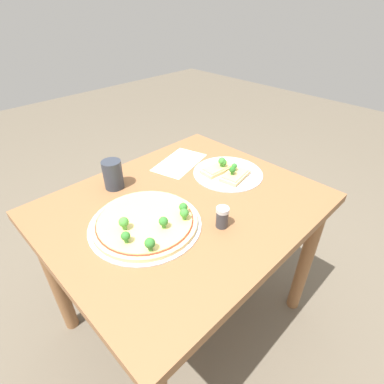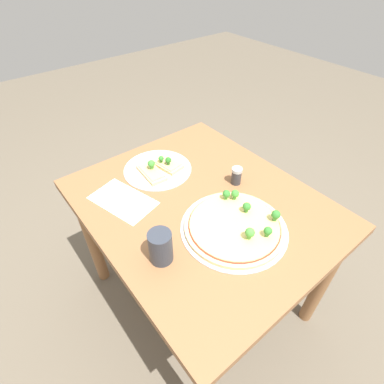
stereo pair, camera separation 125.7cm
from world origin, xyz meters
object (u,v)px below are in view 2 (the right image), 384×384
(drinking_cup, at_px, (161,247))
(pizza_tray_whole, at_px, (236,225))
(dining_table, at_px, (201,220))
(pizza_tray_slice, at_px, (158,168))
(condiment_shaker, at_px, (237,176))

(drinking_cup, bearing_deg, pizza_tray_whole, 78.74)
(dining_table, relative_size, pizza_tray_slice, 3.29)
(dining_table, bearing_deg, pizza_tray_slice, -176.09)
(dining_table, height_order, drinking_cup, drinking_cup)
(pizza_tray_whole, relative_size, drinking_cup, 3.28)
(dining_table, relative_size, condiment_shaker, 13.02)
(drinking_cup, bearing_deg, dining_table, 114.34)
(pizza_tray_whole, height_order, pizza_tray_slice, pizza_tray_whole)
(pizza_tray_whole, xyz_separation_m, pizza_tray_slice, (-0.46, -0.03, -0.00))
(dining_table, xyz_separation_m, condiment_shaker, (0.00, 0.19, 0.14))
(pizza_tray_slice, bearing_deg, condiment_shaker, 36.38)
(condiment_shaker, bearing_deg, pizza_tray_slice, -143.62)
(pizza_tray_slice, xyz_separation_m, condiment_shaker, (0.28, 0.21, 0.03))
(pizza_tray_whole, relative_size, condiment_shaker, 5.06)
(dining_table, height_order, condiment_shaker, condiment_shaker)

